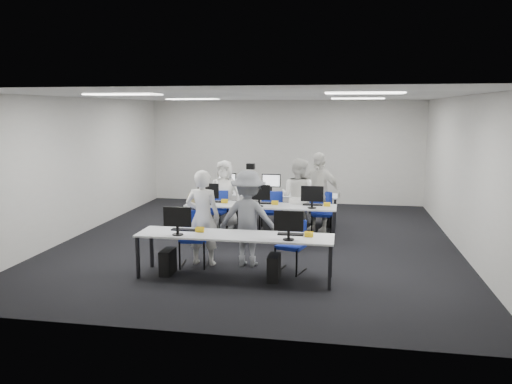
% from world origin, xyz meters
% --- Properties ---
extents(room, '(9.00, 9.02, 3.00)m').
position_xyz_m(room, '(0.00, 0.00, 1.50)').
color(room, black).
rests_on(room, ground).
extents(ceiling_panels, '(5.20, 4.60, 0.02)m').
position_xyz_m(ceiling_panels, '(0.00, 0.00, 2.98)').
color(ceiling_panels, white).
rests_on(ceiling_panels, room).
extents(desk_front, '(3.20, 0.70, 0.73)m').
position_xyz_m(desk_front, '(0.00, -2.40, 0.68)').
color(desk_front, '#B7B9BC').
rests_on(desk_front, ground).
extents(desk_mid, '(3.20, 0.70, 0.73)m').
position_xyz_m(desk_mid, '(0.00, 0.20, 0.68)').
color(desk_mid, '#B7B9BC').
rests_on(desk_mid, ground).
extents(desk_back, '(3.20, 0.70, 0.73)m').
position_xyz_m(desk_back, '(0.00, 1.60, 0.68)').
color(desk_back, '#B7B9BC').
rests_on(desk_back, ground).
extents(equipment_front, '(2.51, 0.41, 1.19)m').
position_xyz_m(equipment_front, '(-0.19, -2.42, 0.36)').
color(equipment_front, '#0B2197').
rests_on(equipment_front, desk_front).
extents(equipment_mid, '(2.91, 0.41, 1.19)m').
position_xyz_m(equipment_mid, '(-0.19, 0.18, 0.36)').
color(equipment_mid, white).
rests_on(equipment_mid, desk_mid).
extents(equipment_back, '(2.91, 0.41, 1.19)m').
position_xyz_m(equipment_back, '(0.19, 1.62, 0.36)').
color(equipment_back, white).
rests_on(equipment_back, desk_back).
extents(chair_0, '(0.53, 0.56, 0.96)m').
position_xyz_m(chair_0, '(-0.85, -1.87, 0.30)').
color(chair_0, navy).
rests_on(chair_0, ground).
extents(chair_1, '(0.54, 0.57, 0.87)m').
position_xyz_m(chair_1, '(0.88, -1.91, 0.28)').
color(chair_1, navy).
rests_on(chair_1, ground).
extents(chair_2, '(0.49, 0.52, 0.85)m').
position_xyz_m(chair_2, '(-1.11, 0.69, 0.27)').
color(chair_2, navy).
rests_on(chair_2, ground).
extents(chair_3, '(0.46, 0.50, 0.90)m').
position_xyz_m(chair_3, '(0.11, 0.77, 0.28)').
color(chair_3, navy).
rests_on(chair_3, ground).
extents(chair_4, '(0.47, 0.51, 0.93)m').
position_xyz_m(chair_4, '(1.28, 0.69, 0.29)').
color(chair_4, navy).
rests_on(chair_4, ground).
extents(chair_5, '(0.49, 0.53, 0.92)m').
position_xyz_m(chair_5, '(-1.07, 0.93, 0.29)').
color(chair_5, navy).
rests_on(chair_5, ground).
extents(chair_6, '(0.57, 0.60, 0.93)m').
position_xyz_m(chair_6, '(0.13, 0.96, 0.29)').
color(chair_6, navy).
rests_on(chair_6, ground).
extents(chair_7, '(0.50, 0.54, 0.95)m').
position_xyz_m(chair_7, '(1.23, 1.03, 0.30)').
color(chair_7, navy).
rests_on(chair_7, ground).
extents(handbag, '(0.35, 0.26, 0.26)m').
position_xyz_m(handbag, '(-1.45, 0.17, 0.86)').
color(handbag, olive).
rests_on(handbag, desk_mid).
extents(student_0, '(0.64, 0.43, 1.70)m').
position_xyz_m(student_0, '(-0.71, -1.76, 0.85)').
color(student_0, white).
rests_on(student_0, ground).
extents(student_1, '(1.00, 0.90, 1.69)m').
position_xyz_m(student_1, '(0.76, 0.66, 0.85)').
color(student_1, white).
rests_on(student_1, ground).
extents(student_2, '(0.78, 0.52, 1.58)m').
position_xyz_m(student_2, '(-0.98, 0.99, 0.79)').
color(student_2, white).
rests_on(student_2, ground).
extents(student_3, '(1.15, 0.78, 1.81)m').
position_xyz_m(student_3, '(1.17, 0.95, 0.90)').
color(student_3, white).
rests_on(student_3, ground).
extents(photographer, '(1.13, 0.69, 1.69)m').
position_xyz_m(photographer, '(0.09, -1.70, 0.85)').
color(photographer, slate).
rests_on(photographer, ground).
extents(dslr_camera, '(0.15, 0.19, 0.10)m').
position_xyz_m(dslr_camera, '(0.11, -1.52, 1.75)').
color(dslr_camera, black).
rests_on(dslr_camera, photographer).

